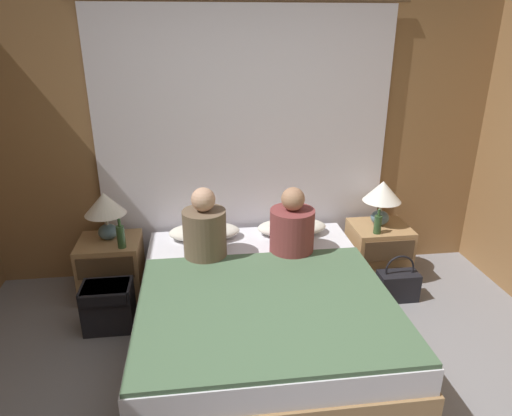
{
  "coord_description": "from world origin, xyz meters",
  "views": [
    {
      "loc": [
        -0.39,
        -1.79,
        2.09
      ],
      "look_at": [
        0.0,
        1.21,
        0.89
      ],
      "focal_mm": 32.0,
      "sensor_mm": 36.0,
      "label": 1
    }
  ],
  "objects": [
    {
      "name": "handbag_on_floor",
      "position": [
        1.18,
        1.26,
        0.13
      ],
      "size": [
        0.32,
        0.17,
        0.4
      ],
      "color": "black",
      "rests_on": "ground_plane"
    },
    {
      "name": "pillow_left",
      "position": [
        -0.37,
        1.7,
        0.5
      ],
      "size": [
        0.59,
        0.31,
        0.12
      ],
      "color": "silver",
      "rests_on": "bed"
    },
    {
      "name": "beer_bottle_on_left_stand",
      "position": [
        -1.02,
        1.51,
        0.59
      ],
      "size": [
        0.06,
        0.06,
        0.24
      ],
      "color": "#2D4C28",
      "rests_on": "nightstand_left"
    },
    {
      "name": "person_left_in_bed",
      "position": [
        -0.37,
        1.35,
        0.67
      ],
      "size": [
        0.33,
        0.33,
        0.57
      ],
      "color": "brown",
      "rests_on": "bed"
    },
    {
      "name": "curtain_panel",
      "position": [
        0.0,
        1.95,
        1.14
      ],
      "size": [
        2.64,
        0.02,
        2.3
      ],
      "color": "silver",
      "rests_on": "ground_plane"
    },
    {
      "name": "wall_back",
      "position": [
        0.0,
        2.01,
        1.25
      ],
      "size": [
        4.4,
        0.06,
        2.5
      ],
      "color": "olive",
      "rests_on": "ground_plane"
    },
    {
      "name": "nightstand_right",
      "position": [
        1.14,
        1.65,
        0.25
      ],
      "size": [
        0.49,
        0.44,
        0.49
      ],
      "color": "#A87F51",
      "rests_on": "ground_plane"
    },
    {
      "name": "lamp_left",
      "position": [
        -1.14,
        1.68,
        0.76
      ],
      "size": [
        0.32,
        0.32,
        0.4
      ],
      "color": "slate",
      "rests_on": "nightstand_left"
    },
    {
      "name": "nightstand_left",
      "position": [
        -1.14,
        1.65,
        0.25
      ],
      "size": [
        0.49,
        0.44,
        0.49
      ],
      "color": "#A87F51",
      "rests_on": "ground_plane"
    },
    {
      "name": "blanket_on_bed",
      "position": [
        0.0,
        0.64,
        0.45
      ],
      "size": [
        1.63,
        1.36,
        0.03
      ],
      "color": "#4C6B4C",
      "rests_on": "bed"
    },
    {
      "name": "pillow_right",
      "position": [
        0.37,
        1.7,
        0.5
      ],
      "size": [
        0.59,
        0.31,
        0.12
      ],
      "color": "silver",
      "rests_on": "bed"
    },
    {
      "name": "bed",
      "position": [
        0.0,
        0.91,
        0.22
      ],
      "size": [
        1.69,
        1.96,
        0.44
      ],
      "color": "#99754C",
      "rests_on": "ground_plane"
    },
    {
      "name": "person_right_in_bed",
      "position": [
        0.3,
        1.35,
        0.65
      ],
      "size": [
        0.34,
        0.34,
        0.54
      ],
      "color": "brown",
      "rests_on": "bed"
    },
    {
      "name": "backpack_on_floor",
      "position": [
        -1.1,
        1.17,
        0.2
      ],
      "size": [
        0.36,
        0.28,
        0.36
      ],
      "color": "black",
      "rests_on": "ground_plane"
    },
    {
      "name": "beer_bottle_on_right_stand",
      "position": [
        1.06,
        1.51,
        0.57
      ],
      "size": [
        0.06,
        0.06,
        0.21
      ],
      "color": "#2D4C28",
      "rests_on": "nightstand_right"
    },
    {
      "name": "lamp_right",
      "position": [
        1.14,
        1.68,
        0.76
      ],
      "size": [
        0.32,
        0.32,
        0.4
      ],
      "color": "slate",
      "rests_on": "nightstand_right"
    }
  ]
}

